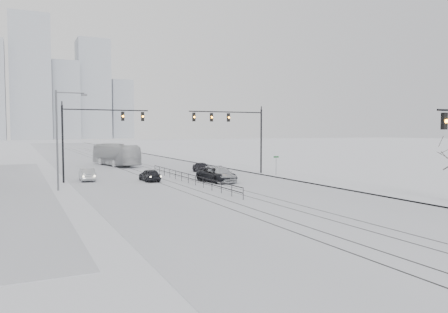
% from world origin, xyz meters
% --- Properties ---
extents(road, '(22.00, 260.00, 0.02)m').
position_xyz_m(road, '(0.00, 60.00, 0.01)').
color(road, silver).
rests_on(road, ground).
extents(sidewalk_east, '(5.00, 260.00, 0.16)m').
position_xyz_m(sidewalk_east, '(13.50, 60.00, 0.08)').
color(sidewalk_east, silver).
rests_on(sidewalk_east, ground).
extents(curb, '(0.10, 260.00, 0.12)m').
position_xyz_m(curb, '(11.05, 60.00, 0.06)').
color(curb, gray).
rests_on(curb, ground).
extents(tram_rails, '(5.30, 180.00, 0.01)m').
position_xyz_m(tram_rails, '(-0.00, 40.00, 0.02)').
color(tram_rails, black).
rests_on(tram_rails, ground).
extents(skyline, '(96.00, 48.00, 72.00)m').
position_xyz_m(skyline, '(5.02, 273.63, 30.65)').
color(skyline, '#A2A8B2').
rests_on(skyline, ground).
extents(traffic_mast_ne, '(9.60, 0.37, 8.00)m').
position_xyz_m(traffic_mast_ne, '(8.15, 34.99, 5.76)').
color(traffic_mast_ne, black).
rests_on(traffic_mast_ne, ground).
extents(traffic_mast_nw, '(9.10, 0.37, 8.00)m').
position_xyz_m(traffic_mast_nw, '(-8.52, 36.00, 5.57)').
color(traffic_mast_nw, black).
rests_on(traffic_mast_nw, ground).
extents(street_light_west, '(2.73, 0.25, 9.00)m').
position_xyz_m(street_light_west, '(-12.20, 30.00, 5.21)').
color(street_light_west, '#595B60').
rests_on(street_light_west, ground).
extents(median_fence, '(0.06, 24.00, 1.00)m').
position_xyz_m(median_fence, '(0.00, 30.00, 0.53)').
color(median_fence, black).
rests_on(median_fence, ground).
extents(street_sign, '(0.70, 0.06, 2.40)m').
position_xyz_m(street_sign, '(11.80, 32.00, 1.61)').
color(street_sign, '#595B60').
rests_on(street_sign, ground).
extents(sedan_sb_inner, '(1.65, 3.91, 1.32)m').
position_xyz_m(sedan_sb_inner, '(-3.08, 33.46, 0.66)').
color(sedan_sb_inner, black).
rests_on(sedan_sb_inner, ground).
extents(sedan_sb_outer, '(1.62, 4.20, 1.36)m').
position_xyz_m(sedan_sb_outer, '(-9.05, 36.69, 0.68)').
color(sedan_sb_outer, '#B0B4B8').
rests_on(sedan_sb_outer, ground).
extents(sedan_nb_front, '(3.17, 5.52, 1.45)m').
position_xyz_m(sedan_nb_front, '(3.12, 29.75, 0.73)').
color(sedan_nb_front, black).
rests_on(sedan_nb_front, ground).
extents(sedan_nb_right, '(2.78, 5.53, 1.54)m').
position_xyz_m(sedan_nb_right, '(3.54, 29.71, 0.77)').
color(sedan_nb_right, '#B2B5BA').
rests_on(sedan_nb_right, ground).
extents(sedan_nb_far, '(1.69, 3.90, 1.31)m').
position_xyz_m(sedan_nb_far, '(5.70, 40.16, 0.66)').
color(sedan_nb_far, black).
rests_on(sedan_nb_far, ground).
extents(box_truck, '(5.14, 12.36, 3.36)m').
position_xyz_m(box_truck, '(-2.14, 55.72, 1.68)').
color(box_truck, '#B6B8BA').
rests_on(box_truck, ground).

